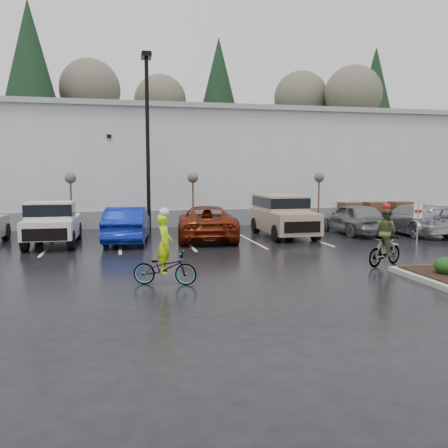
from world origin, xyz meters
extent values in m
plane|color=black|center=(0.00, 0.00, 0.00)|extent=(120.00, 120.00, 0.00)
cube|color=silver|center=(0.00, 22.00, 3.50)|extent=(60.00, 15.00, 7.00)
cube|color=slate|center=(0.00, 14.45, 0.50)|extent=(60.00, 0.12, 1.00)
cube|color=#999B9E|center=(0.00, 22.00, 7.05)|extent=(60.50, 15.50, 0.30)
cube|color=#1F3717|center=(0.00, 45.00, 3.00)|extent=(80.00, 25.00, 6.00)
cylinder|color=black|center=(-4.00, 12.00, 4.50)|extent=(0.20, 0.20, 9.00)
cube|color=black|center=(-4.00, 12.00, 9.10)|extent=(0.50, 1.00, 0.25)
cylinder|color=#4C2E1E|center=(-8.00, 13.00, 1.40)|extent=(0.10, 0.10, 2.80)
sphere|color=#534E43|center=(-8.00, 13.00, 2.90)|extent=(0.60, 0.60, 0.60)
cylinder|color=#4C2E1E|center=(-1.50, 13.00, 1.40)|extent=(0.10, 0.10, 2.80)
sphere|color=#534E43|center=(-1.50, 13.00, 2.90)|extent=(0.60, 0.60, 0.60)
cylinder|color=#4C2E1E|center=(6.00, 13.00, 1.40)|extent=(0.10, 0.10, 2.80)
sphere|color=#534E43|center=(6.00, 13.00, 2.90)|extent=(0.60, 0.60, 0.60)
cube|color=#4C2E1E|center=(8.50, 14.00, 0.68)|extent=(1.20, 1.20, 1.35)
cube|color=#4C2E1E|center=(10.20, 14.00, 0.68)|extent=(1.20, 1.20, 1.35)
cube|color=#4C2E1E|center=(12.00, 14.00, 0.68)|extent=(1.20, 1.20, 1.35)
ellipsoid|color=black|center=(4.00, -1.00, 0.41)|extent=(0.70, 0.70, 0.52)
cylinder|color=gray|center=(3.80, 0.20, 1.10)|extent=(0.05, 0.05, 2.20)
cube|color=white|center=(3.80, 0.20, 1.95)|extent=(0.30, 0.02, 0.45)
cube|color=red|center=(3.80, 0.19, 1.95)|extent=(0.26, 0.02, 0.10)
imported|color=navy|center=(-5.16, 8.76, 0.82)|extent=(2.29, 5.14, 1.64)
imported|color=maroon|center=(-1.44, 9.06, 0.80)|extent=(3.41, 6.09, 1.61)
imported|color=slate|center=(6.36, 9.32, 0.81)|extent=(2.07, 4.80, 1.62)
imported|color=#A1A3A8|center=(9.34, 8.63, 0.79)|extent=(2.33, 5.49, 1.58)
imported|color=#3F3F44|center=(-4.25, 0.13, 0.48)|extent=(1.92, 1.14, 0.95)
imported|color=#C0F20D|center=(-4.25, 0.13, 1.18)|extent=(0.56, 0.70, 1.67)
sphere|color=silver|center=(-4.25, 0.13, 2.06)|extent=(0.27, 0.27, 0.27)
imported|color=#3F3F44|center=(3.35, 1.30, 0.52)|extent=(1.71, 1.11, 1.03)
imported|color=#3E4A27|center=(3.35, 1.30, 1.16)|extent=(0.72, 0.90, 1.63)
sphere|color=#990C0C|center=(3.35, 1.30, 2.02)|extent=(0.27, 0.27, 0.27)
camera|label=1|loc=(-5.42, -13.13, 3.17)|focal=38.00mm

